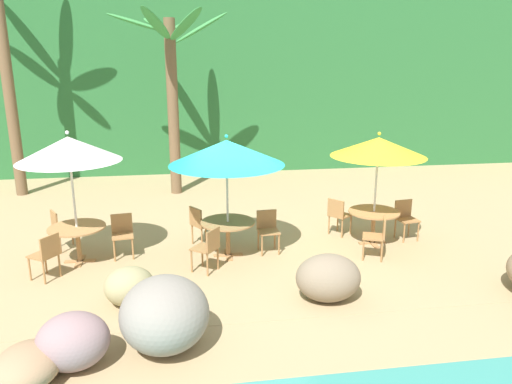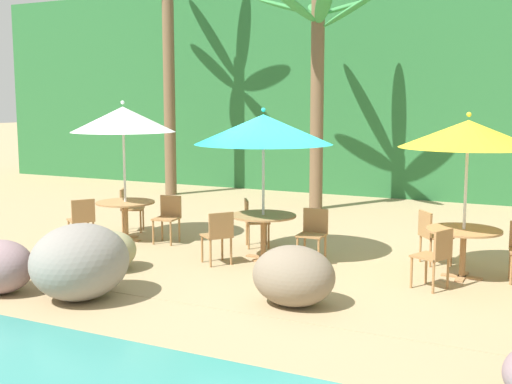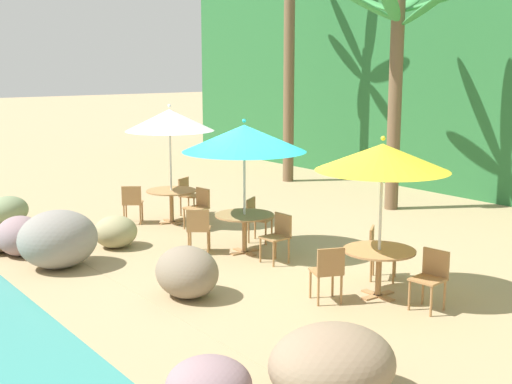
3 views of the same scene
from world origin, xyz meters
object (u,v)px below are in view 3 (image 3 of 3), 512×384
at_px(dining_table_teal, 245,221).
at_px(chair_teal_inland, 256,216).
at_px(chair_yellow_seaward, 431,275).
at_px(umbrella_white, 170,120).
at_px(dining_table_white, 171,196).
at_px(chair_yellow_inland, 378,249).
at_px(umbrella_yellow, 383,157).
at_px(palm_tree_second, 397,58).
at_px(chair_yellow_left, 328,270).
at_px(umbrella_teal, 244,138).
at_px(palm_tree_nearest, 289,23).
at_px(chair_white_seaward, 199,205).
at_px(chair_white_left, 132,201).
at_px(chair_white_inland, 188,193).
at_px(dining_table_yellow, 379,258).
at_px(chair_teal_seaward, 278,234).
at_px(chair_teal_left, 198,227).

relative_size(dining_table_teal, chair_teal_inland, 1.26).
relative_size(chair_teal_inland, chair_yellow_seaward, 1.00).
height_order(umbrella_white, dining_table_white, umbrella_white).
xyz_separation_m(chair_teal_inland, chair_yellow_inland, (3.13, 0.16, 0.00)).
height_order(umbrella_yellow, palm_tree_second, palm_tree_second).
height_order(chair_yellow_inland, chair_yellow_left, same).
xyz_separation_m(umbrella_teal, palm_tree_nearest, (-5.67, 5.65, 2.46)).
distance_m(chair_white_seaward, umbrella_teal, 2.70).
height_order(chair_yellow_inland, palm_tree_nearest, palm_tree_nearest).
distance_m(dining_table_white, palm_tree_second, 6.16).
xyz_separation_m(chair_white_left, chair_yellow_inland, (5.94, 1.46, 0.00)).
xyz_separation_m(dining_table_white, chair_white_inland, (-0.48, 0.71, -0.10)).
bearing_deg(chair_yellow_inland, chair_white_inland, 179.95).
height_order(chair_white_seaward, dining_table_yellow, chair_white_seaward).
bearing_deg(chair_white_inland, chair_white_seaward, -21.08).
distance_m(dining_table_yellow, chair_yellow_inland, 0.86).
height_order(chair_white_seaward, umbrella_yellow, umbrella_yellow).
bearing_deg(chair_white_left, palm_tree_second, 68.55).
relative_size(chair_white_seaward, dining_table_teal, 0.79).
distance_m(umbrella_teal, chair_teal_inland, 1.85).
bearing_deg(chair_yellow_left, dining_table_white, 172.92).
xyz_separation_m(umbrella_white, chair_yellow_seaward, (6.98, 0.29, -1.77)).
bearing_deg(chair_white_left, chair_yellow_left, 0.22).
height_order(chair_white_left, palm_tree_second, palm_tree_second).
height_order(chair_white_inland, chair_white_left, same).
bearing_deg(dining_table_white, chair_teal_inland, 12.50).
relative_size(chair_teal_seaward, dining_table_yellow, 0.79).
bearing_deg(dining_table_yellow, dining_table_white, -179.17).
relative_size(umbrella_white, chair_yellow_seaward, 3.02).
relative_size(chair_yellow_inland, chair_yellow_left, 1.00).
relative_size(umbrella_white, dining_table_yellow, 2.39).
height_order(dining_table_white, chair_yellow_seaward, chair_yellow_seaward).
bearing_deg(chair_white_seaward, umbrella_teal, -8.77).
height_order(dining_table_white, chair_white_left, chair_white_left).
bearing_deg(umbrella_yellow, dining_table_teal, -176.11).
height_order(umbrella_white, chair_teal_seaward, umbrella_white).
distance_m(umbrella_white, chair_teal_seaward, 4.19).
height_order(chair_yellow_seaward, chair_yellow_left, same).
distance_m(dining_table_white, chair_white_inland, 0.86).
bearing_deg(dining_table_yellow, chair_teal_left, -165.31).
relative_size(chair_yellow_seaward, palm_tree_nearest, 0.12).
relative_size(dining_table_white, chair_yellow_seaward, 1.26).
bearing_deg(palm_tree_second, umbrella_white, -110.48).
xyz_separation_m(dining_table_teal, chair_teal_left, (-0.44, -0.73, -0.10)).
bearing_deg(umbrella_white, dining_table_teal, -2.49).
relative_size(palm_tree_nearest, palm_tree_second, 1.33).
bearing_deg(dining_table_white, dining_table_yellow, 0.83).
bearing_deg(palm_tree_second, chair_teal_inland, -83.28).
relative_size(chair_white_inland, chair_white_left, 1.00).
xyz_separation_m(chair_teal_seaward, umbrella_yellow, (2.35, 0.08, 1.63)).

